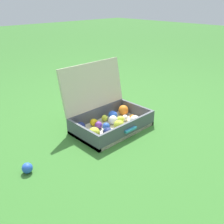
{
  "coord_description": "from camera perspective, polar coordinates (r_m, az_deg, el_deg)",
  "views": [
    {
      "loc": [
        -1.25,
        -1.15,
        0.91
      ],
      "look_at": [
        -0.08,
        0.06,
        0.14
      ],
      "focal_mm": 40.33,
      "sensor_mm": 36.0,
      "label": 1
    }
  ],
  "objects": [
    {
      "name": "ground_plane",
      "position": [
        1.93,
        3.06,
        -3.66
      ],
      "size": [
        16.0,
        16.0,
        0.0
      ],
      "primitive_type": "plane",
      "color": "#336B28"
    },
    {
      "name": "open_suitcase",
      "position": [
        1.9,
        -1.0,
        -0.71
      ],
      "size": [
        0.57,
        0.45,
        0.47
      ],
      "color": "beige",
      "rests_on": "ground"
    },
    {
      "name": "stray_ball_on_grass",
      "position": [
        1.53,
        -18.66,
        -11.94
      ],
      "size": [
        0.06,
        0.06,
        0.06
      ],
      "primitive_type": "sphere",
      "color": "blue",
      "rests_on": "ground"
    }
  ]
}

